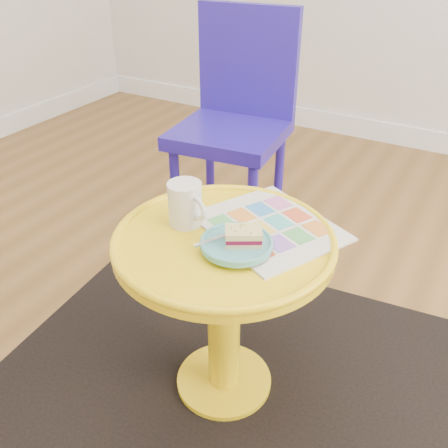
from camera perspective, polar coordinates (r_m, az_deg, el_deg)
The scene contains 10 objects.
floor at distance 1.62m, azimuth -3.34°, elevation -13.94°, with size 4.00×4.00×0.00m, color brown.
room_walls at distance 2.76m, azimuth -9.59°, elevation 7.81°, with size 4.00×4.00×4.00m.
rug at distance 1.52m, azimuth 0.00°, elevation -17.63°, with size 1.30×1.10×0.01m, color black.
side_table at distance 1.27m, azimuth 0.00°, elevation -7.01°, with size 0.53×0.53×0.51m.
chair at distance 1.96m, azimuth 1.45°, elevation 12.48°, with size 0.44×0.44×0.89m.
newspaper at distance 1.23m, azimuth 5.19°, elevation -0.27°, with size 0.33×0.28×0.01m, color silver.
mug at distance 1.22m, azimuth -4.41°, elevation 2.44°, with size 0.12×0.08×0.11m.
plate at distance 1.13m, azimuth 1.43°, elevation -2.34°, with size 0.17×0.17×0.02m.
cake_slice at distance 1.12m, azimuth 2.24°, elevation -1.36°, with size 0.10×0.09×0.04m.
fork at distance 1.15m, azimuth -0.03°, elevation -1.40°, with size 0.08×0.13×0.00m.
Camera 1 is at (0.65, -0.93, 1.16)m, focal length 40.00 mm.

